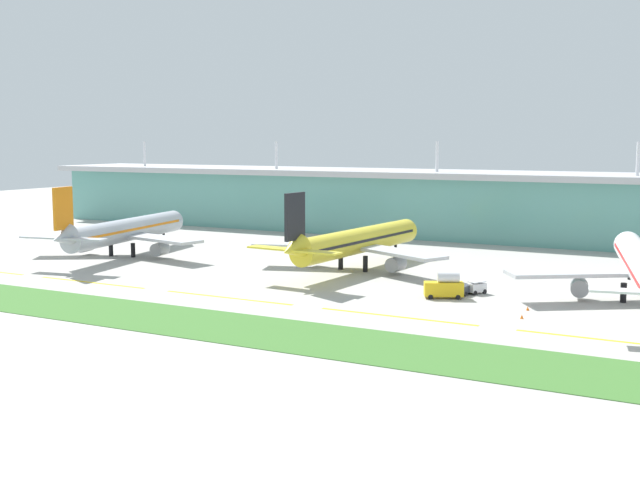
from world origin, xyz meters
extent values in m
plane|color=#A8A59E|center=(0.00, 0.00, 0.00)|extent=(600.00, 600.00, 0.00)
cube|color=#5B9E93|center=(0.00, 111.62, 9.02)|extent=(280.00, 28.00, 18.03)
cube|color=#B2B2B7|center=(0.00, 111.62, 18.93)|extent=(288.00, 34.00, 1.80)
cylinder|color=silver|center=(-112.00, 106.02, 24.33)|extent=(0.90, 0.90, 9.00)
cylinder|color=silver|center=(-56.00, 106.02, 24.33)|extent=(0.90, 0.90, 9.00)
cylinder|color=silver|center=(0.00, 106.02, 24.33)|extent=(0.90, 0.90, 9.00)
cylinder|color=silver|center=(56.00, 106.02, 24.33)|extent=(0.90, 0.90, 9.00)
cylinder|color=#ADB2BC|center=(-57.09, 34.23, 6.50)|extent=(13.93, 48.72, 5.80)
cone|color=#ADB2BC|center=(-61.54, 60.07, 6.50)|extent=(6.11, 4.88, 5.51)
cone|color=#ADB2BC|center=(-52.48, 7.40, 7.70)|extent=(5.98, 7.37, 5.72)
cube|color=orange|center=(-52.64, 8.39, 14.15)|extent=(1.78, 6.43, 9.50)
cube|color=#ADB2BC|center=(-57.98, 6.96, 7.50)|extent=(10.40, 4.85, 0.36)
cube|color=#ADB2BC|center=(-47.14, 8.83, 7.50)|extent=(10.40, 4.85, 0.36)
cube|color=#B7BABF|center=(-68.17, 27.83, 5.20)|extent=(23.98, 18.42, 0.70)
cylinder|color=gray|center=(-67.23, 29.46, 2.40)|extent=(3.92, 4.98, 3.20)
cube|color=#B7BABF|center=(-44.52, 31.90, 5.20)|extent=(24.90, 11.73, 0.70)
cylinder|color=gray|center=(-45.94, 33.12, 2.40)|extent=(3.92, 4.98, 3.20)
cylinder|color=black|center=(-60.17, 52.13, 1.80)|extent=(0.70, 0.70, 3.60)
cylinder|color=black|center=(-59.74, 30.73, 1.80)|extent=(1.10, 1.10, 3.60)
cylinder|color=black|center=(-53.43, 31.81, 1.80)|extent=(1.10, 1.10, 3.60)
cube|color=orange|center=(-57.09, 34.23, 6.90)|extent=(13.15, 43.95, 0.60)
cylinder|color=yellow|center=(4.47, 42.17, 6.50)|extent=(9.41, 48.85, 5.80)
cone|color=yellow|center=(6.43, 68.37, 6.50)|extent=(5.79, 4.40, 5.51)
cone|color=yellow|center=(2.43, 14.97, 7.70)|extent=(5.41, 6.98, 5.72)
cube|color=black|center=(2.51, 15.96, 14.15)|extent=(1.18, 6.43, 9.50)
cube|color=yellow|center=(-3.02, 15.88, 7.50)|extent=(10.21, 3.94, 0.36)
cube|color=yellow|center=(7.95, 15.05, 7.50)|extent=(10.21, 3.94, 0.36)
cube|color=#B7BABF|center=(-7.83, 38.65, 5.20)|extent=(24.93, 13.78, 0.70)
cylinder|color=gray|center=(-6.52, 40.00, 2.40)|extent=(3.53, 4.73, 3.20)
cube|color=#B7BABF|center=(16.11, 36.86, 5.20)|extent=(24.53, 16.73, 0.70)
cylinder|color=gray|center=(15.02, 38.39, 2.40)|extent=(3.53, 4.73, 3.20)
cylinder|color=black|center=(5.83, 60.32, 1.80)|extent=(0.70, 0.70, 3.60)
cylinder|color=black|center=(1.05, 39.41, 1.80)|extent=(1.10, 1.10, 3.60)
cylinder|color=black|center=(7.44, 38.94, 1.80)|extent=(1.10, 1.10, 3.60)
cube|color=black|center=(4.47, 42.17, 6.90)|extent=(9.09, 44.01, 0.60)
cone|color=white|center=(58.91, 65.51, 6.50)|extent=(6.19, 5.01, 5.51)
cube|color=white|center=(66.45, 0.46, 7.50)|extent=(10.44, 5.12, 0.36)
cube|color=#B7BABF|center=(54.44, 27.06, 5.20)|extent=(23.78, 18.90, 0.70)
cylinder|color=gray|center=(55.33, 28.71, 2.40)|extent=(4.03, 5.04, 3.20)
cylinder|color=black|center=(60.81, 56.11, 1.80)|extent=(0.70, 0.70, 3.60)
cylinder|color=black|center=(62.78, 30.20, 1.80)|extent=(1.10, 1.10, 3.60)
cube|color=yellow|center=(-37.00, 0.22, 0.02)|extent=(28.00, 0.70, 0.04)
cube|color=yellow|center=(-3.00, 0.22, 0.02)|extent=(28.00, 0.70, 0.04)
cube|color=yellow|center=(31.00, 0.22, 0.02)|extent=(28.00, 0.70, 0.04)
cube|color=yellow|center=(65.00, 0.22, 0.02)|extent=(28.00, 0.70, 0.04)
cube|color=#3D702D|center=(0.00, -19.17, 0.05)|extent=(300.00, 18.00, 0.10)
cube|color=#333842|center=(34.88, 23.97, 1.15)|extent=(2.99, 4.69, 1.40)
cylinder|color=black|center=(35.74, 22.29, 0.45)|extent=(0.47, 0.94, 0.90)
cylinder|color=black|center=(33.60, 22.59, 0.45)|extent=(0.47, 0.94, 0.90)
cylinder|color=black|center=(36.16, 25.34, 0.45)|extent=(0.47, 0.94, 0.90)
cylinder|color=black|center=(34.02, 25.64, 0.45)|extent=(0.47, 0.94, 0.90)
cube|color=gold|center=(32.72, 18.77, 1.75)|extent=(7.61, 5.47, 2.60)
cylinder|color=silver|center=(33.44, 19.12, 3.95)|extent=(4.47, 3.54, 2.00)
cylinder|color=black|center=(30.96, 16.62, 0.45)|extent=(0.96, 0.71, 0.90)
cylinder|color=black|center=(29.94, 18.73, 0.45)|extent=(0.96, 0.71, 0.90)
cylinder|color=black|center=(35.49, 18.81, 0.45)|extent=(0.96, 0.71, 0.90)
cylinder|color=black|center=(34.48, 20.92, 0.45)|extent=(0.96, 0.71, 0.90)
cube|color=silver|center=(36.96, 25.68, 1.25)|extent=(3.32, 4.02, 1.60)
cube|color=silver|center=(36.96, 25.68, 2.40)|extent=(3.15, 3.71, 0.16)
cylinder|color=black|center=(37.06, 24.19, 0.45)|extent=(0.74, 0.96, 0.90)
cylinder|color=black|center=(35.64, 24.98, 0.45)|extent=(0.74, 0.96, 0.90)
cylinder|color=black|center=(38.28, 26.39, 0.45)|extent=(0.74, 0.96, 0.90)
cylinder|color=black|center=(36.87, 27.18, 0.45)|extent=(0.74, 0.96, 0.90)
cone|color=orange|center=(49.78, 8.49, 0.35)|extent=(0.56, 0.56, 0.70)
cone|color=orange|center=(49.10, 15.40, 0.35)|extent=(0.56, 0.56, 0.70)
camera|label=1|loc=(80.10, -119.67, 29.17)|focal=44.38mm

